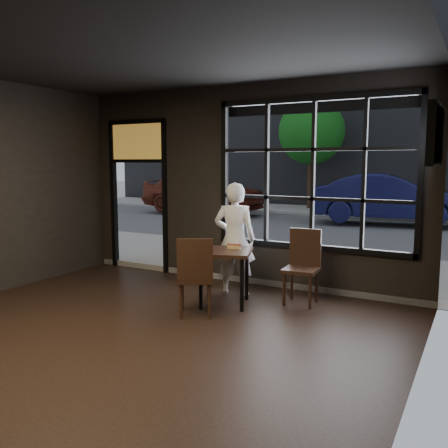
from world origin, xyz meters
The scene contains 17 objects.
floor centered at (0.00, 0.00, -0.01)m, with size 6.00×7.00×0.02m, color black.
ceiling centered at (0.00, 0.00, 3.21)m, with size 6.00×7.00×0.02m, color black.
wall_right centered at (3.00, 0.00, 1.60)m, with size 0.04×7.00×3.20m, color black.
window_frame centered at (1.20, 3.50, 1.80)m, with size 3.06×0.12×2.28m, color black.
stained_transom centered at (-2.10, 3.50, 2.35)m, with size 1.20×0.06×0.70m, color orange.
street_asphalt centered at (0.00, 24.00, -0.02)m, with size 60.00×41.00×0.04m, color #545456.
building_across centered at (0.00, 23.00, 7.50)m, with size 28.00×12.00×15.00m, color #5B5956.
cafe_table centered at (0.36, 2.29, 0.39)m, with size 0.72×0.72×0.78m, color black.
chair_near centered at (0.24, 1.71, 0.52)m, with size 0.45×0.45×1.04m, color black.
chair_window centered at (1.28, 2.83, 0.52)m, with size 0.45×0.45×1.04m, color black.
man centered at (0.24, 2.81, 0.84)m, with size 0.61×0.40×1.69m, color white.
hotdog centered at (0.43, 2.44, 0.80)m, with size 0.20×0.08×0.06m, color tan, non-canonical shape.
cup centered at (0.18, 2.13, 0.82)m, with size 0.12×0.12×0.10m, color silver.
tv centered at (2.93, 2.65, 2.28)m, with size 0.13×1.18×0.69m, color black.
navy_car centered at (0.82, 12.09, 0.86)m, with size 1.61×4.61×1.52m, color #0F1138.
maroon_car centered at (-5.94, 12.03, 0.91)m, with size 1.91×4.75×1.62m, color #592013.
tree_left centered at (-2.80, 15.33, 3.19)m, with size 2.65×2.65×4.52m.
Camera 1 is at (3.45, -3.35, 1.98)m, focal length 38.00 mm.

